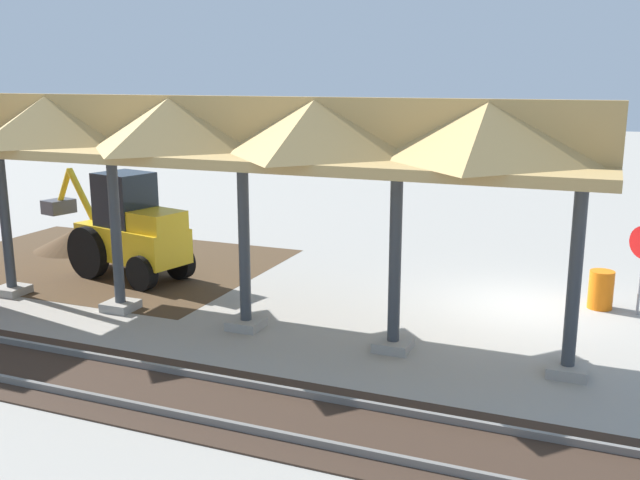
# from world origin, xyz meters

# --- Properties ---
(ground_plane) EXTENTS (120.00, 120.00, 0.00)m
(ground_plane) POSITION_xyz_m (0.00, 0.00, 0.00)
(ground_plane) COLOR #9E998E
(dirt_work_zone) EXTENTS (9.71, 7.00, 0.01)m
(dirt_work_zone) POSITION_xyz_m (11.84, 0.37, 0.00)
(dirt_work_zone) COLOR #4C3823
(dirt_work_zone) RESTS_ON ground
(platform_canopy) EXTENTS (14.29, 3.20, 4.90)m
(platform_canopy) POSITION_xyz_m (5.34, 3.75, 4.16)
(platform_canopy) COLOR #9E998E
(platform_canopy) RESTS_ON ground
(rail_tracks) EXTENTS (60.00, 2.58, 0.15)m
(rail_tracks) POSITION_xyz_m (0.00, 7.15, 0.03)
(rail_tracks) COLOR slate
(rail_tracks) RESTS_ON ground
(backhoe) EXTENTS (5.17, 2.37, 2.82)m
(backhoe) POSITION_xyz_m (10.12, 1.33, 1.27)
(backhoe) COLOR yellow
(backhoe) RESTS_ON ground
(dirt_mound) EXTENTS (4.96, 4.96, 1.24)m
(dirt_mound) POSITION_xyz_m (13.69, -0.63, 0.00)
(dirt_mound) COLOR #4C3823
(dirt_mound) RESTS_ON ground
(traffic_barrel) EXTENTS (0.56, 0.56, 0.90)m
(traffic_barrel) POSITION_xyz_m (-1.67, -0.56, 0.45)
(traffic_barrel) COLOR orange
(traffic_barrel) RESTS_ON ground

